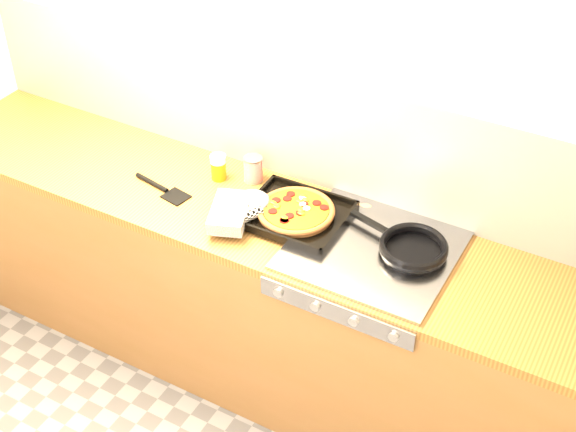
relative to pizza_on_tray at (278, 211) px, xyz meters
The scene contains 9 objects.
room_shell 0.36m from the pizza_on_tray, 99.11° to the left, with size 3.20×3.20×3.20m.
counter_run 0.49m from the pizza_on_tray, behind, with size 3.20×0.62×0.90m.
stovetop 0.41m from the pizza_on_tray, ahead, with size 0.60×0.56×0.02m, color #96969B.
pizza_on_tray is the anchor object (origin of this frame).
frying_pan 0.54m from the pizza_on_tray, ahead, with size 0.45×0.31×0.04m.
tomato_can 0.29m from the pizza_on_tray, 140.64° to the left, with size 0.09×0.09×0.11m.
juice_glass 0.38m from the pizza_on_tray, 160.81° to the left, with size 0.08×0.08×0.11m.
wooden_spoon 0.28m from the pizza_on_tray, 49.30° to the left, with size 0.30×0.10×0.02m.
black_spatula 0.52m from the pizza_on_tray, behind, with size 0.29×0.10×0.02m.
Camera 1 is at (1.28, -1.05, 2.84)m, focal length 50.00 mm.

